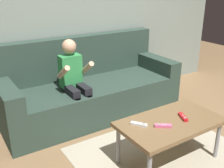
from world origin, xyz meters
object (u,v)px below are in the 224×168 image
object	(u,v)px
couch	(89,89)
coffee_table	(170,125)
game_remote_white_center	(139,124)
game_remote_red_far_corner	(183,117)
game_remote_pink_near_edge	(163,126)
person_seated_on_couch	(74,79)

from	to	relation	value
couch	coffee_table	xyz separation A→B (m)	(0.13, -1.22, 0.06)
game_remote_white_center	game_remote_red_far_corner	size ratio (longest dim) A/B	0.95
game_remote_red_far_corner	game_remote_pink_near_edge	bearing A→B (deg)	-175.54
couch	game_remote_red_far_corner	size ratio (longest dim) A/B	14.69
person_seated_on_couch	game_remote_pink_near_edge	distance (m)	1.13
game_remote_red_far_corner	game_remote_white_center	bearing A→B (deg)	165.39
game_remote_pink_near_edge	game_remote_white_center	distance (m)	0.20
coffee_table	game_remote_pink_near_edge	world-z (taller)	game_remote_pink_near_edge
couch	person_seated_on_couch	distance (m)	0.41
couch	game_remote_pink_near_edge	xyz separation A→B (m)	(0.01, -1.27, 0.11)
coffee_table	game_remote_red_far_corner	size ratio (longest dim) A/B	6.30
couch	game_remote_pink_near_edge	bearing A→B (deg)	-89.75
coffee_table	game_remote_pink_near_edge	distance (m)	0.14
coffee_table	person_seated_on_couch	bearing A→B (deg)	111.51
coffee_table	game_remote_white_center	bearing A→B (deg)	163.93
couch	coffee_table	bearing A→B (deg)	-83.76
couch	coffee_table	size ratio (longest dim) A/B	2.33
game_remote_red_far_corner	couch	bearing A→B (deg)	101.61
person_seated_on_couch	couch	bearing A→B (deg)	34.12
game_remote_white_center	game_remote_pink_near_edge	bearing A→B (deg)	-39.35
couch	game_remote_red_far_corner	xyz separation A→B (m)	(0.26, -1.25, 0.11)
couch	coffee_table	distance (m)	1.23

